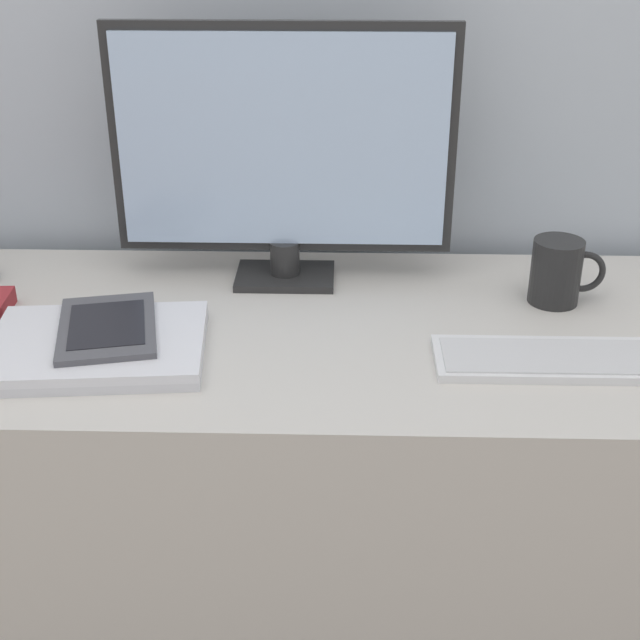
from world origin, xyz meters
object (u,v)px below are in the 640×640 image
monitor (283,151)px  ereader (107,327)px  coffee_mug (558,272)px  laptop (97,346)px  keyboard (546,359)px

monitor → ereader: bearing=-134.4°
ereader → coffee_mug: bearing=14.1°
laptop → coffee_mug: coffee_mug is taller
keyboard → ereader: 0.61m
laptop → ereader: size_ratio=1.43×
monitor → laptop: monitor is taller
laptop → ereader: (0.01, 0.02, 0.02)m
monitor → ereader: monitor is taller
monitor → ereader: (-0.23, -0.24, -0.18)m
ereader → laptop: bearing=-112.2°
laptop → coffee_mug: size_ratio=2.72×
monitor → coffee_mug: (0.42, -0.07, -0.16)m
laptop → ereader: ereader is taller
ereader → coffee_mug: size_ratio=1.90×
laptop → coffee_mug: (0.67, 0.19, 0.04)m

